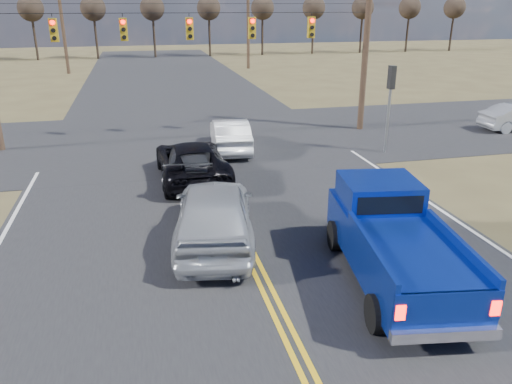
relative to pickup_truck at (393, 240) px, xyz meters
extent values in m
cube|color=#28282B|center=(-3.11, 6.79, -1.04)|extent=(14.00, 120.00, 0.02)
cube|color=#28282B|center=(-3.11, 14.79, -1.04)|extent=(120.00, 12.00, 0.02)
cylinder|color=#473323|center=(5.89, 14.79, 3.96)|extent=(0.32, 0.32, 10.00)
cylinder|color=black|center=(-3.11, 14.79, 4.96)|extent=(18.00, 0.02, 0.02)
cylinder|color=black|center=(-3.11, 14.79, 5.36)|extent=(18.00, 0.02, 0.02)
cube|color=#B28C14|center=(-9.11, 14.79, 4.26)|extent=(0.34, 0.24, 1.00)
cylinder|color=#FF0C05|center=(-9.11, 14.65, 4.59)|extent=(0.20, 0.06, 0.20)
cylinder|color=black|center=(-9.11, 14.65, 4.26)|extent=(0.20, 0.06, 0.20)
cylinder|color=black|center=(-9.11, 14.65, 3.93)|extent=(0.20, 0.06, 0.20)
cube|color=black|center=(-9.11, 14.62, 4.70)|extent=(0.24, 0.14, 0.03)
cube|color=#B28C14|center=(-6.11, 14.79, 4.26)|extent=(0.34, 0.24, 1.00)
cylinder|color=#FF0C05|center=(-6.11, 14.65, 4.59)|extent=(0.20, 0.06, 0.20)
cylinder|color=black|center=(-6.11, 14.65, 4.26)|extent=(0.20, 0.06, 0.20)
cylinder|color=black|center=(-6.11, 14.65, 3.93)|extent=(0.20, 0.06, 0.20)
cube|color=black|center=(-6.11, 14.62, 4.70)|extent=(0.24, 0.14, 0.03)
cube|color=#B28C14|center=(-3.11, 14.79, 4.26)|extent=(0.34, 0.24, 1.00)
cylinder|color=#FF0C05|center=(-3.11, 14.65, 4.59)|extent=(0.20, 0.06, 0.20)
cylinder|color=black|center=(-3.11, 14.65, 4.26)|extent=(0.20, 0.06, 0.20)
cylinder|color=black|center=(-3.11, 14.65, 3.93)|extent=(0.20, 0.06, 0.20)
cube|color=black|center=(-3.11, 14.62, 4.70)|extent=(0.24, 0.14, 0.03)
cube|color=#B28C14|center=(-0.11, 14.79, 4.26)|extent=(0.34, 0.24, 1.00)
cylinder|color=#FF0C05|center=(-0.11, 14.65, 4.59)|extent=(0.20, 0.06, 0.20)
cylinder|color=black|center=(-0.11, 14.65, 4.26)|extent=(0.20, 0.06, 0.20)
cylinder|color=black|center=(-0.11, 14.65, 3.93)|extent=(0.20, 0.06, 0.20)
cube|color=black|center=(-0.11, 14.62, 4.70)|extent=(0.24, 0.14, 0.03)
cube|color=#B28C14|center=(2.89, 14.79, 4.26)|extent=(0.34, 0.24, 1.00)
cylinder|color=#FF0C05|center=(2.89, 14.65, 4.59)|extent=(0.20, 0.06, 0.20)
cylinder|color=black|center=(2.89, 14.65, 4.26)|extent=(0.20, 0.06, 0.20)
cylinder|color=black|center=(2.89, 14.65, 3.93)|extent=(0.20, 0.06, 0.20)
cube|color=black|center=(2.89, 14.62, 4.70)|extent=(0.24, 0.14, 0.03)
cylinder|color=slate|center=(5.09, 10.29, 0.56)|extent=(0.12, 0.12, 3.20)
cube|color=black|center=(5.09, 10.29, 2.36)|extent=(0.24, 0.34, 1.00)
cylinder|color=#473323|center=(-12.11, 42.79, 3.96)|extent=(0.32, 0.32, 10.00)
cylinder|color=#473323|center=(5.89, 42.79, 3.96)|extent=(0.32, 0.32, 10.00)
cylinder|color=#33261C|center=(-17.11, 56.79, 1.71)|extent=(0.28, 0.28, 5.50)
sphere|color=#2D231C|center=(-17.11, 56.79, 4.86)|extent=(3.00, 3.00, 3.00)
cylinder|color=#33261C|center=(-10.11, 56.79, 1.71)|extent=(0.28, 0.28, 5.50)
sphere|color=#2D231C|center=(-10.11, 56.79, 4.86)|extent=(3.00, 3.00, 3.00)
cylinder|color=#33261C|center=(-3.11, 56.79, 1.71)|extent=(0.28, 0.28, 5.50)
sphere|color=#2D231C|center=(-3.11, 56.79, 4.86)|extent=(3.00, 3.00, 3.00)
cylinder|color=#33261C|center=(3.89, 56.79, 1.71)|extent=(0.28, 0.28, 5.50)
sphere|color=#2D231C|center=(3.89, 56.79, 4.86)|extent=(3.00, 3.00, 3.00)
cylinder|color=#33261C|center=(10.89, 56.79, 1.71)|extent=(0.28, 0.28, 5.50)
sphere|color=#2D231C|center=(10.89, 56.79, 4.86)|extent=(3.00, 3.00, 3.00)
cylinder|color=#33261C|center=(17.89, 56.79, 1.71)|extent=(0.28, 0.28, 5.50)
sphere|color=#2D231C|center=(17.89, 56.79, 4.86)|extent=(3.00, 3.00, 3.00)
cylinder|color=#33261C|center=(24.89, 56.79, 1.71)|extent=(0.28, 0.28, 5.50)
sphere|color=#2D231C|center=(24.89, 56.79, 4.86)|extent=(3.00, 3.00, 3.00)
cylinder|color=#33261C|center=(31.89, 56.79, 1.71)|extent=(0.28, 0.28, 5.50)
sphere|color=#2D231C|center=(31.89, 56.79, 4.86)|extent=(3.00, 3.00, 3.00)
cylinder|color=#33261C|center=(38.89, 56.79, 1.71)|extent=(0.28, 0.28, 5.50)
sphere|color=#2D231C|center=(38.89, 56.79, 4.86)|extent=(3.00, 3.00, 3.00)
cylinder|color=black|center=(-1.28, -1.88, -0.63)|extent=(0.45, 0.87, 0.83)
cylinder|color=black|center=(0.66, -2.18, -0.63)|extent=(0.45, 0.87, 0.83)
cylinder|color=black|center=(-0.72, 1.80, -0.63)|extent=(0.45, 0.87, 0.83)
cylinder|color=black|center=(1.23, 1.50, -0.63)|extent=(0.45, 0.87, 0.83)
cube|color=navy|center=(-0.03, -0.19, -0.11)|extent=(2.90, 5.84, 1.03)
cube|color=navy|center=(0.20, 1.29, 0.74)|extent=(2.16, 2.03, 0.75)
cube|color=black|center=(0.07, 0.44, 0.74)|extent=(1.65, 0.31, 0.47)
cube|color=navy|center=(-1.17, -1.12, 0.51)|extent=(0.62, 3.39, 0.21)
cube|color=navy|center=(0.78, -1.42, 0.51)|extent=(0.62, 3.39, 0.21)
cube|color=navy|center=(-0.45, -2.93, 0.09)|extent=(2.06, 0.40, 0.62)
cube|color=silver|center=(-0.46, -3.01, -0.48)|extent=(2.13, 0.51, 0.23)
cube|color=#FF0C05|center=(-1.36, -2.84, 0.04)|extent=(0.19, 0.09, 0.31)
cube|color=#FF0C05|center=(0.44, -3.11, 0.04)|extent=(0.19, 0.09, 0.31)
imported|color=#ADB0B5|center=(-3.91, 2.99, -0.13)|extent=(3.03, 5.66, 1.83)
imported|color=black|center=(-3.91, 8.62, -0.30)|extent=(2.57, 5.40, 1.49)
imported|color=silver|center=(-1.73, 12.29, -0.30)|extent=(1.93, 4.62, 1.48)
imported|color=#303035|center=(-3.97, 8.63, -0.34)|extent=(2.58, 5.06, 1.41)
camera|label=1|loc=(-5.73, -9.79, 5.35)|focal=35.00mm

